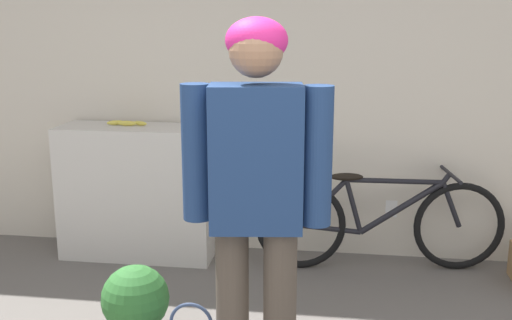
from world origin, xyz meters
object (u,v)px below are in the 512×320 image
at_px(bicycle, 379,222).
at_px(potted_plant, 136,308).
at_px(person, 256,185).
at_px(banana, 127,123).

xyz_separation_m(bicycle, potted_plant, (-1.25, -1.29, -0.06)).
relative_size(person, banana, 5.53).
height_order(banana, potted_plant, banana).
bearing_deg(banana, person, -54.46).
distance_m(bicycle, potted_plant, 1.79).
distance_m(person, banana, 1.95).
relative_size(person, bicycle, 1.00).
bearing_deg(bicycle, banana, 171.19).
distance_m(person, bicycle, 1.77).
relative_size(bicycle, potted_plant, 3.45).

